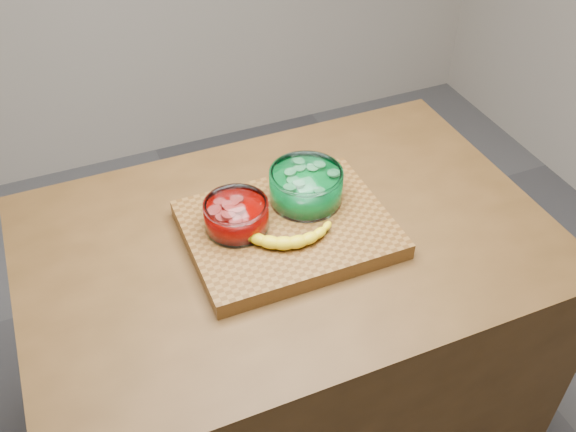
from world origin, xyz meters
name	(u,v)px	position (x,y,z in m)	size (l,w,h in m)	color
counter	(288,356)	(0.00, 0.00, 0.45)	(1.20, 0.80, 0.90)	#513418
cutting_board	(288,229)	(0.00, 0.00, 0.92)	(0.45, 0.35, 0.04)	brown
bowl_red	(236,216)	(-0.11, 0.03, 0.97)	(0.14, 0.14, 0.07)	white
bowl_green	(306,186)	(0.07, 0.06, 0.98)	(0.17, 0.17, 0.08)	white
banana	(285,230)	(-0.02, -0.04, 0.96)	(0.23, 0.15, 0.03)	yellow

